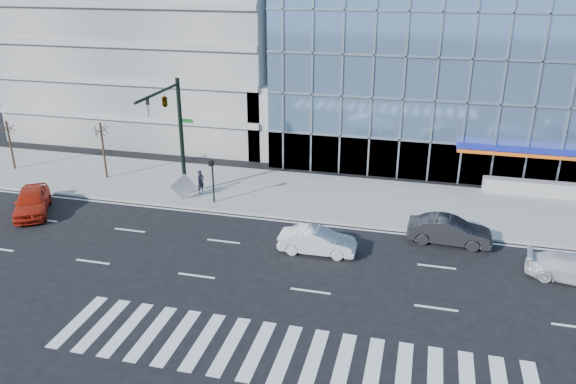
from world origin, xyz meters
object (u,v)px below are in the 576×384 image
Objects in this scene: traffic_signal at (170,113)px; dark_sedan at (449,231)px; red_sedan at (32,201)px; white_sedan at (317,241)px; tilted_panel at (183,187)px; ped_signal_post at (212,174)px; street_tree_near at (101,130)px; white_suv at (573,268)px; pedestrian at (201,182)px; street_tree_far at (7,127)px.

traffic_signal is 1.71× the size of dark_sedan.
traffic_signal is 1.65× the size of red_sedan.
white_sedan is 7.69m from dark_sedan.
tilted_panel reaches higher than red_sedan.
white_sedan is 18.83m from red_sedan.
ped_signal_post is 0.62× the size of red_sedan.
red_sedan is at bearing -158.99° from ped_signal_post.
traffic_signal is 2.67× the size of ped_signal_post.
street_tree_near is at bearing 164.94° from ped_signal_post.
traffic_signal is at bearing 87.06° from white_suv.
ped_signal_post reaches higher than pedestrian.
ped_signal_post reaches higher than white_suv.
pedestrian is (9.31, 5.57, 0.14)m from red_sedan.
traffic_signal is 5.59m from pedestrian.
traffic_signal reaches higher than white_suv.
white_sedan is (17.52, -7.48, -3.07)m from street_tree_near.
white_sedan is at bearing 115.78° from dark_sedan.
traffic_signal is at bearing -162.45° from tilted_panel.
ped_signal_post reaches higher than tilted_panel.
street_tree_far is 0.83× the size of dark_sedan.
ped_signal_post is 2.41m from tilted_panel.
pedestrian is (16.02, -1.13, -2.47)m from street_tree_far.
street_tree_near reaches higher than pedestrian.
ped_signal_post is at bearing 85.68° from dark_sedan.
white_sedan is at bearing -32.99° from red_sedan.
street_tree_near reaches higher than dark_sedan.
pedestrian is (-9.51, 6.35, 0.27)m from white_sedan.
ped_signal_post is 9.97m from street_tree_near.
dark_sedan is 17.39m from tilted_panel.
pedestrian is at bearing 135.97° from ped_signal_post.
white_suv is 0.92× the size of red_sedan.
tilted_panel is at bearing -9.25° from street_tree_far.
white_suv is 2.71× the size of pedestrian.
pedestrian is 1.26× the size of tilted_panel.
white_suv is (21.12, -4.63, -1.49)m from ped_signal_post.
street_tree_near is at bearing 127.31° from tilted_panel.
white_suv is at bearing -12.37° from ped_signal_post.
street_tree_near reaches higher than street_tree_far.
ped_signal_post is 17.73m from street_tree_far.
white_suv is 6.58m from dark_sedan.
tilted_panel reaches higher than white_suv.
ped_signal_post is 21.67m from white_suv.
ped_signal_post is 0.67× the size of white_suv.
white_suv is at bearing -111.13° from dark_sedan.
street_tree_far is 0.90× the size of white_sedan.
traffic_signal is 1.79× the size of white_suv.
street_tree_far is at bearing 136.85° from tilted_panel.
ped_signal_post is 9.52m from white_sedan.
street_tree_far is 0.87× the size of white_suv.
street_tree_near is at bearing 157.29° from traffic_signal.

